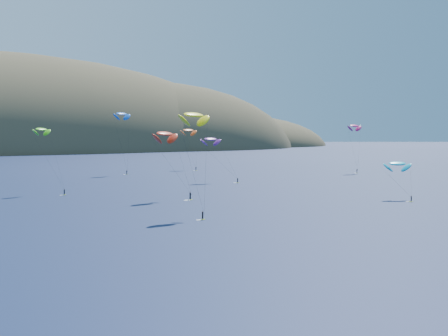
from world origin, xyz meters
TOP-DOWN VIEW (x-y plane):
  - ground at (0.00, 0.00)m, footprint 2800.00×2800.00m
  - island at (39.40, 562.36)m, footprint 730.00×300.00m
  - kitesurfer_2 at (-7.86, 62.71)m, footprint 9.41×12.89m
  - kitesurfer_3 at (-27.01, 127.77)m, footprint 8.22×13.50m
  - kitesurfer_4 at (21.94, 193.49)m, footprint 9.98×8.94m
  - kitesurfer_5 at (55.57, 63.97)m, footprint 8.27×11.52m
  - kitesurfer_6 at (36.26, 138.43)m, footprint 10.97×11.18m
  - kitesurfer_8 at (116.40, 152.51)m, footprint 8.54×6.74m
  - kitesurfer_9 at (-0.86, 94.97)m, footprint 10.30×11.05m
  - kitesurfer_11 at (60.81, 208.07)m, footprint 9.54×13.42m

SIDE VIEW (x-z plane):
  - island at x=39.40m, z-range -115.74..94.26m
  - ground at x=0.00m, z-range 0.00..0.00m
  - kitesurfer_5 at x=55.57m, z-range 3.80..15.63m
  - kitesurfer_6 at x=36.26m, z-range 6.70..24.62m
  - kitesurfer_9 at x=-0.86m, z-range 7.69..28.23m
  - kitesurfer_11 at x=60.81m, z-range 8.17..29.60m
  - kitesurfer_3 at x=-27.01m, z-range 8.64..29.69m
  - kitesurfer_8 at x=116.40m, z-range 9.28..32.45m
  - kitesurfer_2 at x=-7.86m, z-range 9.97..34.80m
  - kitesurfer_4 at x=21.94m, z-range 11.69..40.21m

